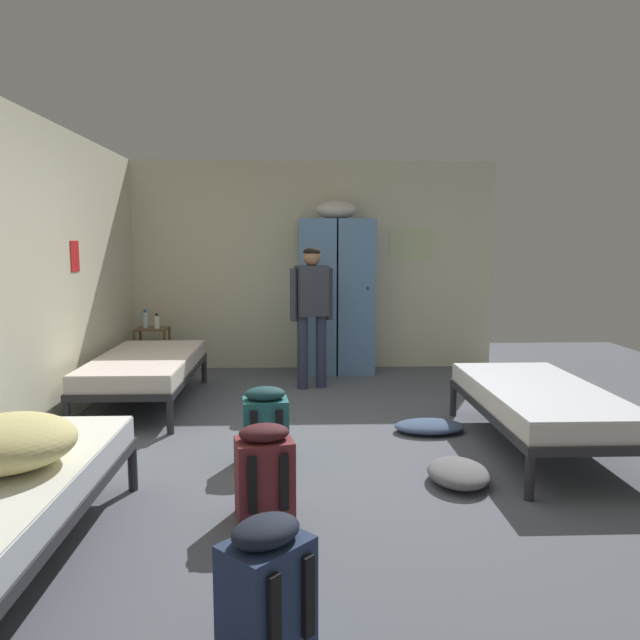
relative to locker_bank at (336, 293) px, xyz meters
name	(u,v)px	position (x,y,z in m)	size (l,w,h in m)	color
ground_plane	(321,445)	(-0.28, -2.70, -0.97)	(9.55, 9.55, 0.00)	#565B66
room_backdrop	(184,273)	(-1.55, -1.40, 0.32)	(4.54, 6.03, 2.57)	beige
locker_bank	(336,293)	(0.00, 0.00, 0.00)	(0.90, 0.55, 2.07)	#5B84B2
shelf_unit	(153,347)	(-2.19, -0.11, -0.62)	(0.38, 0.30, 0.57)	brown
bed_left_rear	(146,367)	(-1.94, -1.45, -0.59)	(0.90, 1.90, 0.49)	#28282D
bed_right	(540,400)	(1.38, -2.84, -0.59)	(0.90, 1.90, 0.49)	#28282D
bedding_heap	(7,442)	(-1.87, -4.39, -0.35)	(0.64, 0.65, 0.25)	#D1C67F
person_traveler	(312,304)	(-0.31, -0.81, -0.05)	(0.46, 0.28, 1.52)	#2D334C
water_bottle	(145,320)	(-2.27, -0.09, -0.30)	(0.06, 0.06, 0.21)	#B2DBEA
lotion_bottle	(157,322)	(-2.12, -0.15, -0.32)	(0.06, 0.06, 0.18)	white
backpack_navy	(265,590)	(-0.59, -5.11, -0.71)	(0.42, 0.42, 0.55)	navy
backpack_maroon	(264,473)	(-0.66, -3.92, -0.71)	(0.36, 0.38, 0.55)	maroon
backpack_teal	(265,426)	(-0.70, -3.02, -0.71)	(0.35, 0.36, 0.55)	#23666B
clothes_pile_grey	(458,473)	(0.59, -3.48, -0.90)	(0.40, 0.50, 0.14)	slate
clothes_pile_denim	(429,426)	(0.63, -2.40, -0.92)	(0.58, 0.37, 0.10)	#42567A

